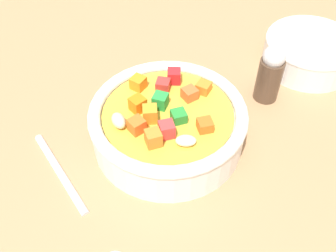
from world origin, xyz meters
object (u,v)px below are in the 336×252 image
Objects in this scene: soup_bowl_main at (168,124)px; spoon at (83,209)px; pepper_shaker at (270,73)px; side_bowl_small at (310,51)px.

spoon is (11.35, -4.94, -2.41)cm from soup_bowl_main.
pepper_shaker reaches higher than spoon.
soup_bowl_main is at bearing -35.35° from side_bowl_small.
soup_bowl_main is at bearing -40.64° from pepper_shaker.
soup_bowl_main is at bearing 103.47° from spoon.
pepper_shaker is (8.43, -4.36, 1.62)cm from side_bowl_small.
side_bowl_small is 9.63cm from pepper_shaker.
pepper_shaker reaches higher than side_bowl_small.
spoon is 2.26× the size of pepper_shaker.
side_bowl_small reaches higher than spoon.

